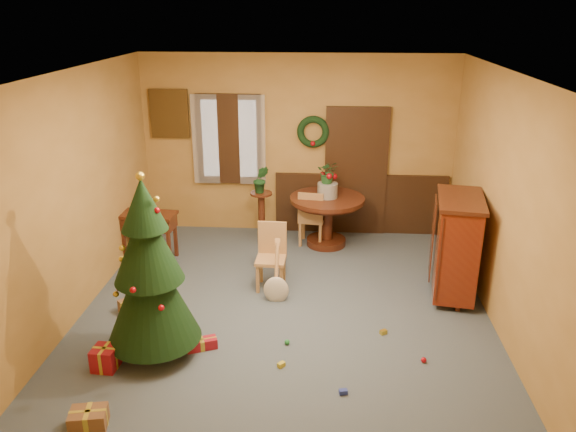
# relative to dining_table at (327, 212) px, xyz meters

# --- Properties ---
(room_envelope) EXTENTS (5.50, 5.50, 5.50)m
(room_envelope) POSITION_rel_dining_table_xyz_m (-0.29, 0.57, 0.56)
(room_envelope) COLOR #35414D
(room_envelope) RESTS_ON ground
(dining_table) EXTENTS (1.16, 1.16, 0.80)m
(dining_table) POSITION_rel_dining_table_xyz_m (0.00, 0.00, 0.00)
(dining_table) COLOR black
(dining_table) RESTS_ON floor
(urn) EXTENTS (0.31, 0.31, 0.23)m
(urn) POSITION_rel_dining_table_xyz_m (0.00, 0.00, 0.35)
(urn) COLOR slate
(urn) RESTS_ON dining_table
(centerpiece_plant) EXTENTS (0.32, 0.28, 0.36)m
(centerpiece_plant) POSITION_rel_dining_table_xyz_m (0.00, 0.00, 0.64)
(centerpiece_plant) COLOR #1E4C23
(centerpiece_plant) RESTS_ON urn
(chair_near) EXTENTS (0.40, 0.40, 0.89)m
(chair_near) POSITION_rel_dining_table_xyz_m (-0.73, -1.44, -0.08)
(chair_near) COLOR #9E673F
(chair_near) RESTS_ON floor
(chair_far) EXTENTS (0.44, 0.44, 0.90)m
(chair_far) POSITION_rel_dining_table_xyz_m (-0.24, -0.03, -0.07)
(chair_far) COLOR #9E673F
(chair_far) RESTS_ON floor
(guitar) EXTENTS (0.39, 0.54, 0.74)m
(guitar) POSITION_rel_dining_table_xyz_m (-0.63, -1.86, -0.18)
(guitar) COLOR beige
(guitar) RESTS_ON floor
(plant_stand) EXTENTS (0.34, 0.34, 0.87)m
(plant_stand) POSITION_rel_dining_table_xyz_m (-1.02, -0.07, -0.01)
(plant_stand) COLOR black
(plant_stand) RESTS_ON floor
(stand_plant) EXTENTS (0.25, 0.21, 0.43)m
(stand_plant) POSITION_rel_dining_table_xyz_m (-1.02, -0.07, 0.53)
(stand_plant) COLOR #19471E
(stand_plant) RESTS_ON plant_stand
(christmas_tree) EXTENTS (1.00, 1.00, 2.06)m
(christmas_tree) POSITION_rel_dining_table_xyz_m (-1.84, -3.09, 0.42)
(christmas_tree) COLOR #382111
(christmas_tree) RESTS_ON floor
(writing_desk) EXTENTS (0.84, 0.46, 0.72)m
(writing_desk) POSITION_rel_dining_table_xyz_m (-2.62, -0.70, -0.01)
(writing_desk) COLOR black
(writing_desk) RESTS_ON floor
(sideboard) EXTENTS (0.71, 1.12, 1.35)m
(sideboard) POSITION_rel_dining_table_xyz_m (1.65, -1.54, 0.17)
(sideboard) COLOR #540F09
(sideboard) RESTS_ON floor
(gift_a) EXTENTS (0.36, 0.29, 0.18)m
(gift_a) POSITION_rel_dining_table_xyz_m (-2.11, -4.28, -0.47)
(gift_a) COLOR brown
(gift_a) RESTS_ON floor
(gift_b) EXTENTS (0.26, 0.26, 0.25)m
(gift_b) POSITION_rel_dining_table_xyz_m (-2.29, -3.42, -0.43)
(gift_b) COLOR maroon
(gift_b) RESTS_ON floor
(gift_c) EXTENTS (0.35, 0.35, 0.16)m
(gift_c) POSITION_rel_dining_table_xyz_m (-2.40, -2.24, -0.48)
(gift_c) COLOR brown
(gift_c) RESTS_ON floor
(gift_d) EXTENTS (0.36, 0.25, 0.12)m
(gift_d) POSITION_rel_dining_table_xyz_m (-1.36, -3.00, -0.50)
(gift_d) COLOR maroon
(gift_d) RESTS_ON floor
(toy_a) EXTENTS (0.09, 0.07, 0.05)m
(toy_a) POSITION_rel_dining_table_xyz_m (0.19, -3.67, -0.53)
(toy_a) COLOR navy
(toy_a) RESTS_ON floor
(toy_b) EXTENTS (0.06, 0.06, 0.06)m
(toy_b) POSITION_rel_dining_table_xyz_m (-0.42, -2.85, -0.53)
(toy_b) COLOR #238035
(toy_b) RESTS_ON floor
(toy_c) EXTENTS (0.09, 0.09, 0.05)m
(toy_c) POSITION_rel_dining_table_xyz_m (-0.45, -3.27, -0.53)
(toy_c) COLOR gold
(toy_c) RESTS_ON floor
(toy_d) EXTENTS (0.06, 0.06, 0.06)m
(toy_d) POSITION_rel_dining_table_xyz_m (1.06, -3.09, -0.53)
(toy_d) COLOR #AA0B14
(toy_d) RESTS_ON floor
(toy_e) EXTENTS (0.09, 0.09, 0.05)m
(toy_e) POSITION_rel_dining_table_xyz_m (0.68, -2.56, -0.53)
(toy_e) COLOR gold
(toy_e) RESTS_ON floor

